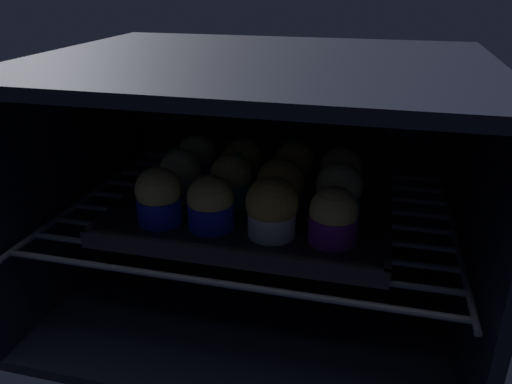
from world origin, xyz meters
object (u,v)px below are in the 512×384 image
muffin_row0_col3 (333,217)px  muffin_row1_col1 (231,181)px  muffin_row1_col0 (181,175)px  muffin_row0_col1 (211,203)px  muffin_row1_col2 (280,187)px  muffin_row0_col2 (272,208)px  muffin_row1_col3 (339,191)px  baking_tray (256,209)px  muffin_row2_col1 (243,164)px  muffin_row2_col3 (341,172)px  muffin_row0_col0 (159,197)px  muffin_row2_col2 (294,166)px  muffin_row2_col0 (197,159)px

muffin_row0_col3 → muffin_row1_col1: size_ratio=0.92×
muffin_row1_col0 → muffin_row1_col1: 7.75cm
muffin_row0_col1 → muffin_row1_col2: (7.48, 7.38, 0.07)cm
muffin_row0_col2 → muffin_row1_col0: muffin_row0_col2 is taller
muffin_row1_col2 → muffin_row1_col3: bearing=0.8°
baking_tray → muffin_row1_col1: (-3.60, 0.00, 3.95)cm
muffin_row1_col2 → muffin_row2_col1: size_ratio=1.03×
muffin_row0_col1 → muffin_row2_col3: (15.00, 15.06, 0.04)cm
muffin_row0_col0 → muffin_row1_col1: muffin_row1_col1 is taller
muffin_row1_col0 → muffin_row2_col1: 10.25cm
muffin_row0_col3 → muffin_row2_col2: muffin_row2_col2 is taller
baking_tray → muffin_row1_col3: muffin_row1_col3 is taller
muffin_row1_col2 → muffin_row2_col1: bearing=133.8°
muffin_row1_col0 → muffin_row1_col3: same height
muffin_row2_col0 → muffin_row2_col3: bearing=0.4°
baking_tray → muffin_row1_col2: (3.51, -0.31, 3.91)cm
muffin_row0_col3 → muffin_row1_col1: (-15.14, 7.55, 0.22)cm
muffin_row1_col0 → muffin_row1_col2: (14.85, -0.66, -0.01)cm
muffin_row1_col2 → muffin_row1_col3: (7.95, 0.12, 0.09)cm
muffin_row1_col1 → muffin_row0_col3: bearing=-26.5°
muffin_row1_col0 → muffin_row2_col2: muffin_row2_col2 is taller
muffin_row0_col0 → muffin_row1_col1: (7.44, 7.89, -0.11)cm
muffin_row0_col0 → muffin_row2_col2: 21.48cm
muffin_row1_col2 → muffin_row1_col3: 7.95cm
muffin_row0_col1 → muffin_row2_col1: bearing=89.9°
baking_tray → muffin_row2_col2: muffin_row2_col2 is taller
muffin_row0_col2 → muffin_row1_col3: bearing=45.7°
muffin_row2_col0 → muffin_row0_col2: bearing=-44.4°
muffin_row2_col2 → baking_tray: bearing=-118.9°
muffin_row0_col0 → muffin_row2_col2: muffin_row2_col2 is taller
muffin_row0_col0 → muffin_row2_col3: muffin_row0_col0 is taller
muffin_row0_col2 → muffin_row2_col2: bearing=89.7°
muffin_row0_col2 → muffin_row0_col3: muffin_row0_col2 is taller
muffin_row0_col3 → muffin_row2_col0: size_ratio=0.94×
baking_tray → muffin_row2_col3: (11.03, 7.37, 3.88)cm
muffin_row0_col0 → muffin_row0_col3: 22.58cm
muffin_row2_col2 → muffin_row1_col2: bearing=-94.2°
muffin_row1_col2 → muffin_row2_col3: muffin_row1_col2 is taller
muffin_row1_col0 → muffin_row2_col2: size_ratio=0.96×
muffin_row2_col0 → muffin_row2_col2: 15.43cm
muffin_row0_col3 → muffin_row1_col2: (-8.03, 7.23, 0.18)cm
muffin_row1_col0 → muffin_row0_col0: bearing=-87.9°
muffin_row1_col1 → muffin_row2_col1: bearing=92.7°
muffin_row0_col0 → muffin_row0_col2: size_ratio=0.98×
baking_tray → muffin_row2_col1: muffin_row2_col1 is taller
muffin_row1_col1 → muffin_row2_col2: size_ratio=0.97×
muffin_row0_col0 → muffin_row2_col1: (7.08, 15.34, -0.27)cm
muffin_row1_col0 → muffin_row2_col1: bearing=43.9°
muffin_row1_col2 → muffin_row1_col0: bearing=177.4°
muffin_row0_col0 → muffin_row0_col3: bearing=0.9°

